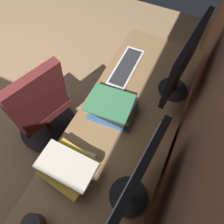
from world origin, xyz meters
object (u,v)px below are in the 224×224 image
monitor_secondary (132,187)px  coffee_mug (33,224)px  drawer_pedestal (125,146)px  keyboard_main (126,67)px  book_stack_near (69,168)px  office_chair (40,109)px  book_stack_far (112,108)px  monitor_primary (184,62)px

monitor_secondary → coffee_mug: monitor_secondary is taller
drawer_pedestal → keyboard_main: 0.61m
book_stack_near → coffee_mug: book_stack_near is taller
coffee_mug → office_chair: (-0.65, -0.56, -0.32)m
drawer_pedestal → book_stack_far: (-0.04, -0.13, 0.43)m
drawer_pedestal → keyboard_main: keyboard_main is taller
book_stack_far → office_chair: size_ratio=0.33×
coffee_mug → office_chair: office_chair is taller
keyboard_main → monitor_secondary: bearing=24.4°
book_stack_far → coffee_mug: bearing=-4.3°
drawer_pedestal → monitor_secondary: (0.39, 0.16, 0.65)m
drawer_pedestal → book_stack_far: size_ratio=2.15×
keyboard_main → book_stack_near: (0.83, 0.03, 0.05)m
monitor_primary → coffee_mug: size_ratio=4.04×
drawer_pedestal → book_stack_near: (0.40, -0.17, 0.44)m
keyboard_main → book_stack_near: 0.83m
monitor_secondary → book_stack_far: bearing=-145.5°
monitor_secondary → book_stack_far: (-0.43, -0.30, -0.22)m
book_stack_near → monitor_secondary: bearing=92.5°
keyboard_main → office_chair: size_ratio=0.44×
book_stack_near → office_chair: 0.75m
monitor_primary → keyboard_main: (-0.04, -0.37, -0.26)m
keyboard_main → office_chair: office_chair is taller
keyboard_main → coffee_mug: bearing=0.8°
monitor_primary → coffee_mug: monitor_primary is taller
keyboard_main → drawer_pedestal: bearing=25.8°
drawer_pedestal → office_chair: 0.75m
coffee_mug → keyboard_main: bearing=-179.2°
keyboard_main → book_stack_near: book_stack_near is taller
office_chair → monitor_secondary: bearing=69.5°
monitor_primary → keyboard_main: bearing=-96.3°
monitor_secondary → book_stack_near: size_ratio=1.71×
book_stack_far → monitor_secondary: bearing=34.5°
book_stack_near → book_stack_far: (-0.45, 0.04, -0.01)m
drawer_pedestal → monitor_primary: monitor_primary is taller
monitor_primary → monitor_secondary: 0.77m
coffee_mug → book_stack_near: bearing=177.4°
drawer_pedestal → coffee_mug: coffee_mug is taller
monitor_primary → book_stack_far: 0.50m
office_chair → drawer_pedestal: bearing=93.8°
monitor_secondary → book_stack_far: 0.57m
monitor_secondary → monitor_primary: bearing=179.8°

